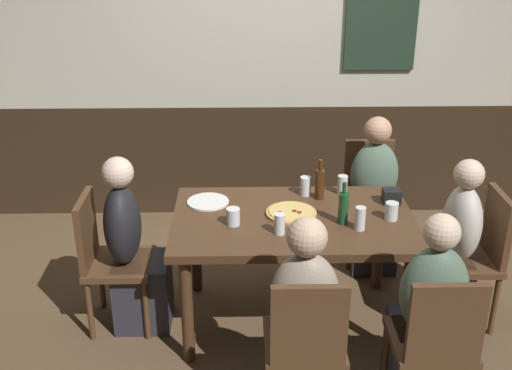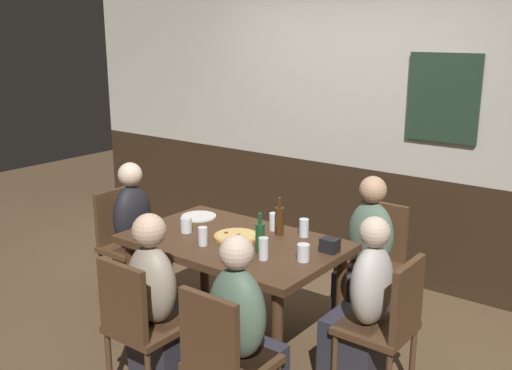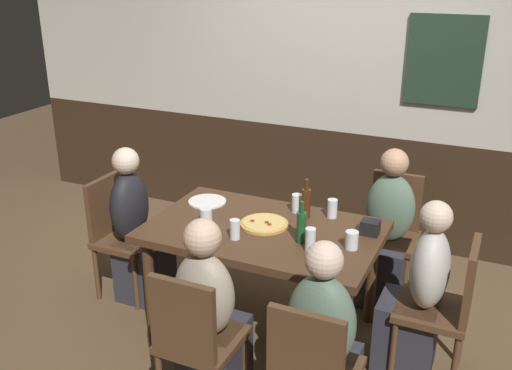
{
  "view_description": "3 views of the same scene",
  "coord_description": "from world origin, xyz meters",
  "px_view_note": "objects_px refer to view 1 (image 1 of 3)",
  "views": [
    {
      "loc": [
        -0.3,
        -3.36,
        2.42
      ],
      "look_at": [
        -0.22,
        0.03,
        0.94
      ],
      "focal_mm": 43.95,
      "sensor_mm": 36.0,
      "label": 1
    },
    {
      "loc": [
        2.4,
        -2.91,
        2.12
      ],
      "look_at": [
        0.11,
        0.1,
        1.12
      ],
      "focal_mm": 41.57,
      "sensor_mm": 36.0,
      "label": 2
    },
    {
      "loc": [
        1.32,
        -2.99,
        2.3
      ],
      "look_at": [
        -0.1,
        0.1,
        0.98
      ],
      "focal_mm": 40.44,
      "sensor_mm": 36.0,
      "label": 3
    }
  ],
  "objects_px": {
    "beer_glass_half": "(233,218)",
    "condiment_caddy": "(392,196)",
    "person_head_east": "(449,256)",
    "person_mid_near": "(303,326)",
    "chair_mid_near": "(306,342)",
    "person_head_west": "(133,257)",
    "pint_glass_stout": "(280,225)",
    "beer_bottle_green": "(343,207)",
    "dining_table": "(293,230)",
    "chair_head_east": "(476,251)",
    "beer_bottle_brown": "(320,183)",
    "plate_white_large": "(208,202)",
    "chair_right_far": "(369,193)",
    "highball_clear": "(305,187)",
    "beer_glass_tall": "(392,212)",
    "tumbler_short": "(360,220)",
    "chair_head_west": "(106,255)",
    "chair_right_near": "(436,340)",
    "pint_glass_pale": "(342,185)",
    "person_right_far": "(373,206)",
    "pizza": "(291,213)",
    "person_right_near": "(426,324)"
  },
  "relations": [
    {
      "from": "pint_glass_pale",
      "to": "condiment_caddy",
      "type": "distance_m",
      "value": 0.32
    },
    {
      "from": "chair_mid_near",
      "to": "person_head_west",
      "type": "distance_m",
      "value": 1.31
    },
    {
      "from": "beer_bottle_brown",
      "to": "plate_white_large",
      "type": "height_order",
      "value": "beer_bottle_brown"
    },
    {
      "from": "person_mid_near",
      "to": "pint_glass_pale",
      "type": "relative_size",
      "value": 8.93
    },
    {
      "from": "chair_right_far",
      "to": "highball_clear",
      "type": "height_order",
      "value": "chair_right_far"
    },
    {
      "from": "chair_head_east",
      "to": "chair_head_west",
      "type": "relative_size",
      "value": 1.0
    },
    {
      "from": "person_head_east",
      "to": "condiment_caddy",
      "type": "height_order",
      "value": "person_head_east"
    },
    {
      "from": "person_head_east",
      "to": "person_mid_near",
      "type": "distance_m",
      "value": 1.21
    },
    {
      "from": "chair_mid_near",
      "to": "person_right_near",
      "type": "xyz_separation_m",
      "value": [
        0.64,
        0.16,
        -0.03
      ]
    },
    {
      "from": "beer_glass_half",
      "to": "condiment_caddy",
      "type": "distance_m",
      "value": 1.03
    },
    {
      "from": "pint_glass_stout",
      "to": "beer_bottle_green",
      "type": "xyz_separation_m",
      "value": [
        0.38,
        0.12,
        0.05
      ]
    },
    {
      "from": "pint_glass_pale",
      "to": "pizza",
      "type": "bearing_deg",
      "value": -139.72
    },
    {
      "from": "person_mid_near",
      "to": "tumbler_short",
      "type": "distance_m",
      "value": 0.73
    },
    {
      "from": "chair_head_east",
      "to": "beer_bottle_green",
      "type": "height_order",
      "value": "beer_bottle_green"
    },
    {
      "from": "chair_head_west",
      "to": "beer_glass_tall",
      "type": "height_order",
      "value": "chair_head_west"
    },
    {
      "from": "chair_head_west",
      "to": "chair_mid_near",
      "type": "bearing_deg",
      "value": -37.35
    },
    {
      "from": "tumbler_short",
      "to": "person_head_east",
      "type": "bearing_deg",
      "value": 15.12
    },
    {
      "from": "pint_glass_pale",
      "to": "beer_glass_half",
      "type": "relative_size",
      "value": 1.21
    },
    {
      "from": "tumbler_short",
      "to": "condiment_caddy",
      "type": "height_order",
      "value": "tumbler_short"
    },
    {
      "from": "pint_glass_pale",
      "to": "tumbler_short",
      "type": "height_order",
      "value": "tumbler_short"
    },
    {
      "from": "chair_head_east",
      "to": "beer_bottle_brown",
      "type": "bearing_deg",
      "value": 164.36
    },
    {
      "from": "tumbler_short",
      "to": "beer_bottle_green",
      "type": "xyz_separation_m",
      "value": [
        -0.09,
        0.08,
        0.04
      ]
    },
    {
      "from": "pizza",
      "to": "highball_clear",
      "type": "xyz_separation_m",
      "value": [
        0.11,
        0.28,
        0.05
      ]
    },
    {
      "from": "beer_glass_half",
      "to": "condiment_caddy",
      "type": "bearing_deg",
      "value": 15.78
    },
    {
      "from": "chair_head_west",
      "to": "condiment_caddy",
      "type": "bearing_deg",
      "value": 6.19
    },
    {
      "from": "beer_glass_half",
      "to": "pint_glass_stout",
      "type": "xyz_separation_m",
      "value": [
        0.26,
        -0.12,
        0.01
      ]
    },
    {
      "from": "chair_right_near",
      "to": "dining_table",
      "type": "bearing_deg",
      "value": 126.24
    },
    {
      "from": "dining_table",
      "to": "person_head_east",
      "type": "height_order",
      "value": "person_head_east"
    },
    {
      "from": "chair_head_east",
      "to": "highball_clear",
      "type": "xyz_separation_m",
      "value": [
        -1.04,
        0.32,
        0.3
      ]
    },
    {
      "from": "chair_mid_near",
      "to": "beer_bottle_green",
      "type": "bearing_deg",
      "value": 70.3
    },
    {
      "from": "chair_right_far",
      "to": "chair_mid_near",
      "type": "bearing_deg",
      "value": -110.12
    },
    {
      "from": "chair_right_near",
      "to": "beer_bottle_green",
      "type": "xyz_separation_m",
      "value": [
        -0.36,
        0.79,
        0.35
      ]
    },
    {
      "from": "dining_table",
      "to": "condiment_caddy",
      "type": "distance_m",
      "value": 0.67
    },
    {
      "from": "person_mid_near",
      "to": "person_head_west",
      "type": "relative_size",
      "value": 0.98
    },
    {
      "from": "person_head_west",
      "to": "plate_white_large",
      "type": "height_order",
      "value": "person_head_west"
    },
    {
      "from": "chair_head_east",
      "to": "beer_bottle_green",
      "type": "bearing_deg",
      "value": -174.43
    },
    {
      "from": "chair_mid_near",
      "to": "beer_glass_tall",
      "type": "distance_m",
      "value": 1.06
    },
    {
      "from": "beer_glass_tall",
      "to": "pint_glass_stout",
      "type": "bearing_deg",
      "value": -166.0
    },
    {
      "from": "chair_head_east",
      "to": "condiment_caddy",
      "type": "xyz_separation_m",
      "value": [
        -0.51,
        0.19,
        0.29
      ]
    },
    {
      "from": "person_head_west",
      "to": "pint_glass_pale",
      "type": "xyz_separation_m",
      "value": [
        1.32,
        0.34,
        0.32
      ]
    },
    {
      "from": "person_right_far",
      "to": "beer_glass_half",
      "type": "height_order",
      "value": "person_right_far"
    },
    {
      "from": "person_head_west",
      "to": "tumbler_short",
      "type": "distance_m",
      "value": 1.39
    },
    {
      "from": "person_head_west",
      "to": "beer_glass_half",
      "type": "xyz_separation_m",
      "value": [
        0.62,
        -0.09,
        0.31
      ]
    },
    {
      "from": "person_right_far",
      "to": "beer_bottle_green",
      "type": "bearing_deg",
      "value": -114.24
    },
    {
      "from": "chair_right_far",
      "to": "pint_glass_stout",
      "type": "distance_m",
      "value": 1.34
    },
    {
      "from": "person_right_far",
      "to": "condiment_caddy",
      "type": "height_order",
      "value": "person_right_far"
    },
    {
      "from": "chair_head_east",
      "to": "chair_mid_near",
      "type": "bearing_deg",
      "value": -142.65
    },
    {
      "from": "tumbler_short",
      "to": "person_right_near",
      "type": "bearing_deg",
      "value": -63.59
    },
    {
      "from": "pint_glass_stout",
      "to": "chair_right_far",
      "type": "bearing_deg",
      "value": 55.75
    },
    {
      "from": "chair_head_east",
      "to": "chair_right_near",
      "type": "height_order",
      "value": "same"
    }
  ]
}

